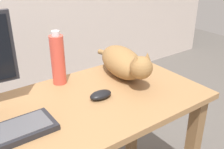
% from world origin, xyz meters
% --- Properties ---
extents(desk, '(1.61, 0.62, 0.75)m').
position_xyz_m(desk, '(0.00, 0.00, 0.64)').
color(desk, '#9E7247').
rests_on(desk, ground_plane).
extents(cat, '(0.26, 0.60, 0.20)m').
position_xyz_m(cat, '(0.55, 0.11, 0.83)').
color(cat, olive).
rests_on(cat, desk).
extents(computer_mouse, '(0.11, 0.06, 0.04)m').
position_xyz_m(computer_mouse, '(0.31, -0.01, 0.77)').
color(computer_mouse, black).
rests_on(computer_mouse, desk).
extents(spray_bottle, '(0.07, 0.07, 0.28)m').
position_xyz_m(spray_bottle, '(0.23, 0.24, 0.88)').
color(spray_bottle, '#D84C3D').
rests_on(spray_bottle, desk).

